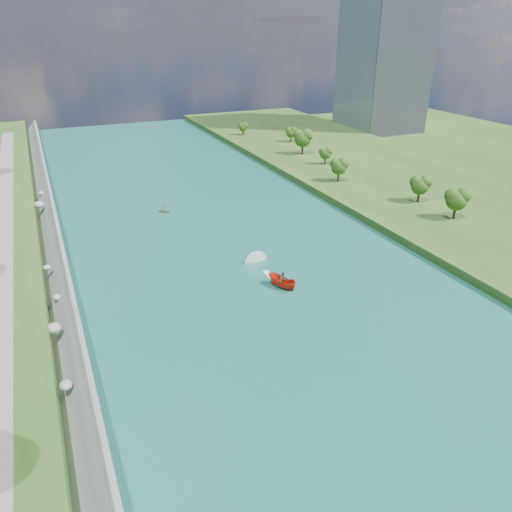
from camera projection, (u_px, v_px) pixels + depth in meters
name	position (u px, v px, depth m)	size (l,w,h in m)	color
ground	(289.00, 319.00, 62.41)	(260.00, 260.00, 0.00)	#2D5119
river_water	(231.00, 256.00, 78.92)	(55.00, 240.00, 0.10)	#16574E
berm_east	(469.00, 209.00, 96.66)	(44.00, 240.00, 1.50)	#2D5119
riprap_bank	(57.00, 280.00, 68.08)	(4.69, 236.00, 4.30)	slate
riverside_path	(1.00, 275.00, 65.58)	(3.00, 200.00, 0.10)	gray
office_tower	(386.00, 34.00, 158.17)	(22.00, 22.00, 60.00)	gray
trees_east	(473.00, 207.00, 83.53)	(15.54, 142.49, 9.95)	#224612
motorboat	(278.00, 278.00, 70.41)	(3.60, 19.26, 2.01)	red
raft	(165.00, 210.00, 96.79)	(2.99, 3.07, 1.66)	gray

